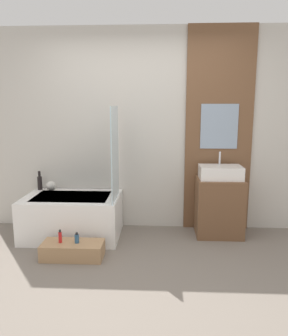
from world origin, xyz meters
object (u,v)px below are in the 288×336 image
sink (220,172)px  vase_tall_dark (40,182)px  bottle_soap_primary (60,237)px  bathtub (73,216)px  vase_round_light (51,186)px  bottle_soap_secondary (77,238)px  wooden_step_bench (73,250)px

sink → vase_tall_dark: 2.35m
vase_tall_dark → bottle_soap_primary: (0.53, -0.90, -0.38)m
bathtub → bottle_soap_primary: size_ratio=8.25×
vase_tall_dark → vase_round_light: size_ratio=2.01×
vase_tall_dark → bottle_soap_secondary: vase_tall_dark is taller
bathtub → wooden_step_bench: 0.64m
bottle_soap_primary → vase_tall_dark: bearing=120.4°
sink → vase_tall_dark: size_ratio=2.05×
bottle_soap_secondary → sink: bearing=24.5°
bathtub → vase_tall_dark: (-0.51, 0.30, 0.36)m
vase_tall_dark → vase_round_light: vase_tall_dark is taller
vase_tall_dark → wooden_step_bench: bearing=-53.8°
bathtub → sink: (1.83, 0.14, 0.55)m
bathtub → bottle_soap_primary: bathtub is taller
sink → vase_round_light: 2.20m
wooden_step_bench → vase_round_light: (-0.50, 0.87, 0.49)m
wooden_step_bench → bottle_soap_secondary: size_ratio=5.82×
sink → vase_round_light: size_ratio=4.13×
sink → vase_round_light: (-2.18, 0.13, -0.23)m
bottle_soap_secondary → wooden_step_bench: bearing=180.0°
bathtub → vase_round_light: bearing=142.1°
wooden_step_bench → bottle_soap_primary: size_ratio=4.62×
sink → bottle_soap_secondary: 1.88m
sink → bottle_soap_primary: sink is taller
wooden_step_bench → vase_round_light: bearing=120.0°
bottle_soap_primary → sink: bearing=22.3°
bathtub → vase_tall_dark: 0.69m
bathtub → bottle_soap_primary: (0.02, -0.60, -0.03)m
sink → wooden_step_bench: bearing=-156.2°
wooden_step_bench → bottle_soap_primary: (-0.13, -0.00, 0.15)m
bathtub → vase_round_light: 0.54m
bathtub → vase_round_light: vase_round_light is taller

